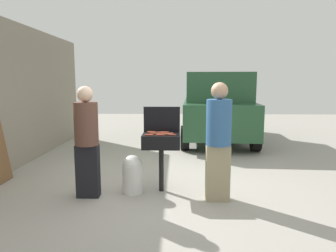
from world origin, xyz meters
The scene contains 19 objects.
ground_plane centered at (0.00, 0.00, 0.00)m, with size 24.00×24.00×0.00m, color #9E998E.
house_wall_side centered at (-3.20, 1.00, 1.49)m, with size 0.24×8.00×2.98m, color gray.
bbq_grill centered at (-0.05, -0.09, 0.80)m, with size 0.60×0.44×0.94m.
grill_lid_open centered at (-0.05, 0.13, 1.15)m, with size 0.60×0.05×0.42m, color black.
hot_dog_0 centered at (-0.05, 0.00, 0.95)m, with size 0.03×0.03×0.13m, color #C6593D.
hot_dog_1 centered at (0.08, -0.17, 0.95)m, with size 0.03×0.03×0.13m, color #B74C33.
hot_dog_2 centered at (0.13, -0.22, 0.95)m, with size 0.03×0.03×0.13m, color #B74C33.
hot_dog_3 centered at (-0.20, 0.01, 0.95)m, with size 0.03×0.03×0.13m, color #C6593D.
hot_dog_4 centered at (0.07, -0.09, 0.95)m, with size 0.03×0.03×0.13m, color #B74C33.
hot_dog_5 centered at (-0.23, 0.04, 0.95)m, with size 0.03×0.03×0.13m, color #B74C33.
hot_dog_6 centered at (0.00, 0.03, 0.95)m, with size 0.03×0.03×0.13m, color #AD4228.
hot_dog_7 centered at (-0.03, -0.13, 0.95)m, with size 0.03×0.03×0.13m, color #B74C33.
hot_dog_8 centered at (-0.24, -0.24, 0.95)m, with size 0.03×0.03×0.13m, color #B74C33.
hot_dog_9 centered at (-0.17, -0.11, 0.95)m, with size 0.03×0.03×0.13m, color #AD4228.
hot_dog_10 centered at (-0.06, -0.23, 0.95)m, with size 0.03×0.03×0.13m, color #B74C33.
propane_tank centered at (-0.51, -0.20, 0.32)m, with size 0.32×0.32×0.62m.
person_left centered at (-1.17, -0.38, 0.93)m, with size 0.36×0.36×1.71m.
person_right centered at (0.81, -0.46, 0.96)m, with size 0.37×0.37×1.76m.
parked_minivan centered at (1.40, 4.40, 1.03)m, with size 2.23×4.50×2.02m.
Camera 1 is at (0.19, -4.90, 1.77)m, focal length 32.76 mm.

